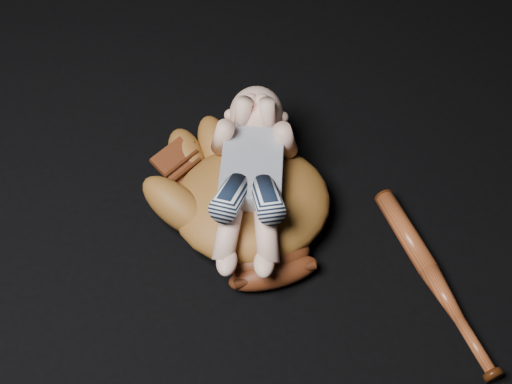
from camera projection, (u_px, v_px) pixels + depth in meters
baseball_glove at (252, 197)px, 1.36m from camera, size 0.51×0.54×0.13m
newborn_baby at (251, 176)px, 1.31m from camera, size 0.20×0.41×0.16m
baseball_bat at (435, 280)px, 1.30m from camera, size 0.21×0.39×0.04m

